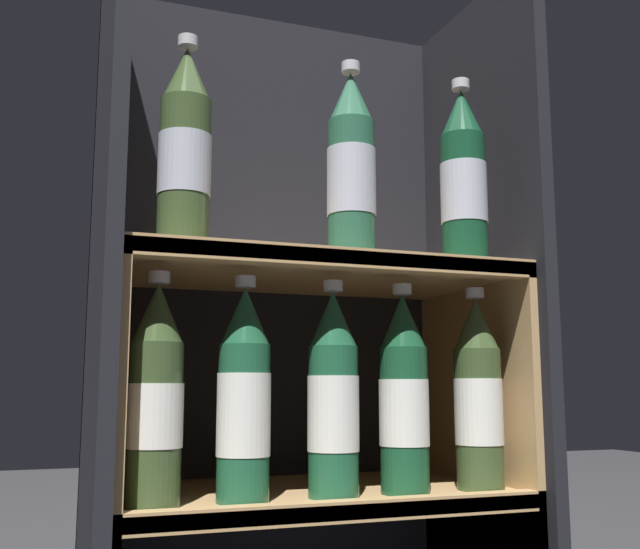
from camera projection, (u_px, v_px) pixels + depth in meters
name	position (u px, v px, depth m)	size (l,w,h in m)	color
fridge_back_wall	(275.00, 312.00, 1.23)	(0.59, 0.02, 1.01)	black
fridge_side_left	(102.00, 292.00, 0.97)	(0.02, 0.35, 1.01)	black
fridge_side_right	(482.00, 308.00, 1.17)	(0.02, 0.35, 1.01)	black
shelf_lower	(311.00, 526.00, 1.02)	(0.55, 0.31, 0.25)	tan
shelf_upper	(310.00, 378.00, 1.05)	(0.55, 0.31, 0.55)	tan
bottle_upper_front_0	(185.00, 151.00, 0.94)	(0.07, 0.07, 0.28)	#384C28
bottle_upper_front_1	(351.00, 170.00, 1.02)	(0.07, 0.07, 0.28)	#285B42
bottle_upper_front_2	(463.00, 181.00, 1.07)	(0.07, 0.07, 0.28)	#144228
bottle_lower_front_0	(155.00, 399.00, 0.88)	(0.07, 0.07, 0.28)	#384C28
bottle_lower_front_1	(244.00, 400.00, 0.92)	(0.07, 0.07, 0.28)	#1E5638
bottle_lower_front_2	(337.00, 399.00, 0.96)	(0.07, 0.07, 0.28)	#1E5638
bottle_lower_front_3	(404.00, 398.00, 0.99)	(0.07, 0.07, 0.28)	#194C2D
bottle_lower_front_4	(478.00, 398.00, 1.03)	(0.07, 0.07, 0.28)	#384C28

